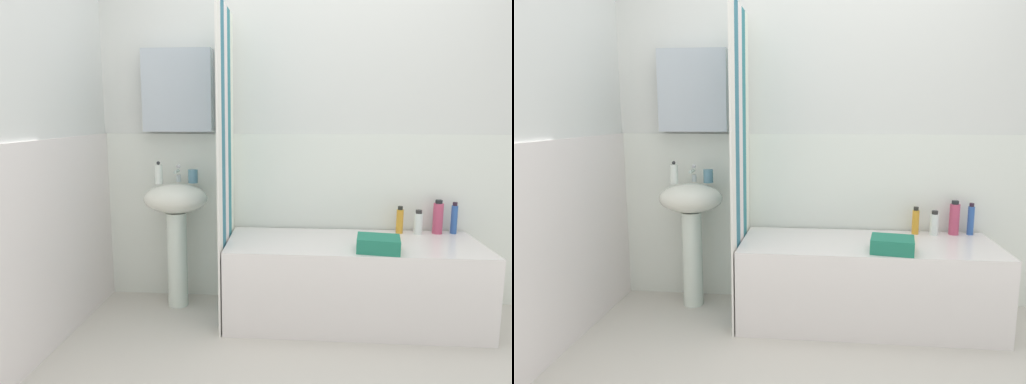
# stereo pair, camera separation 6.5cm
# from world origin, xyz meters

# --- Properties ---
(wall_back_tiled) EXTENTS (3.60, 0.18, 2.40)m
(wall_back_tiled) POSITION_xyz_m (-0.06, 1.26, 1.14)
(wall_back_tiled) COLOR silver
(wall_back_tiled) RESTS_ON ground_plane
(wall_left_tiled) EXTENTS (0.07, 1.81, 2.40)m
(wall_left_tiled) POSITION_xyz_m (-1.57, 0.34, 1.12)
(wall_left_tiled) COLOR silver
(wall_left_tiled) RESTS_ON ground_plane
(sink) EXTENTS (0.44, 0.34, 0.87)m
(sink) POSITION_xyz_m (-0.99, 1.03, 0.64)
(sink) COLOR silver
(sink) RESTS_ON ground_plane
(faucet) EXTENTS (0.03, 0.12, 0.12)m
(faucet) POSITION_xyz_m (-0.99, 1.11, 0.93)
(faucet) COLOR silver
(faucet) RESTS_ON sink
(soap_dispenser) EXTENTS (0.05, 0.05, 0.15)m
(soap_dispenser) POSITION_xyz_m (-1.10, 1.03, 0.94)
(soap_dispenser) COLOR white
(soap_dispenser) RESTS_ON sink
(toothbrush_cup) EXTENTS (0.07, 0.07, 0.09)m
(toothbrush_cup) POSITION_xyz_m (-0.88, 1.10, 0.91)
(toothbrush_cup) COLOR teal
(toothbrush_cup) RESTS_ON sink
(bathtub) EXTENTS (1.61, 0.65, 0.53)m
(bathtub) POSITION_xyz_m (0.21, 0.89, 0.26)
(bathtub) COLOR white
(bathtub) RESTS_ON ground_plane
(shower_curtain) EXTENTS (0.01, 0.65, 2.00)m
(shower_curtain) POSITION_xyz_m (-0.61, 0.89, 1.00)
(shower_curtain) COLOR white
(shower_curtain) RESTS_ON ground_plane
(conditioner_bottle) EXTENTS (0.04, 0.04, 0.22)m
(conditioner_bottle) POSITION_xyz_m (0.91, 1.16, 0.63)
(conditioner_bottle) COLOR #2E57A4
(conditioner_bottle) RESTS_ON bathtub
(body_wash_bottle) EXTENTS (0.07, 0.07, 0.23)m
(body_wash_bottle) POSITION_xyz_m (0.80, 1.15, 0.64)
(body_wash_bottle) COLOR #BE4364
(body_wash_bottle) RESTS_ON bathtub
(lotion_bottle) EXTENTS (0.06, 0.06, 0.17)m
(lotion_bottle) POSITION_xyz_m (0.67, 1.13, 0.61)
(lotion_bottle) COLOR white
(lotion_bottle) RESTS_ON bathtub
(shampoo_bottle) EXTENTS (0.05, 0.05, 0.19)m
(shampoo_bottle) POSITION_xyz_m (0.55, 1.14, 0.62)
(shampoo_bottle) COLOR gold
(shampoo_bottle) RESTS_ON bathtub
(towel_folded) EXTENTS (0.28, 0.25, 0.09)m
(towel_folded) POSITION_xyz_m (0.33, 0.69, 0.57)
(towel_folded) COLOR #22755A
(towel_folded) RESTS_ON bathtub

